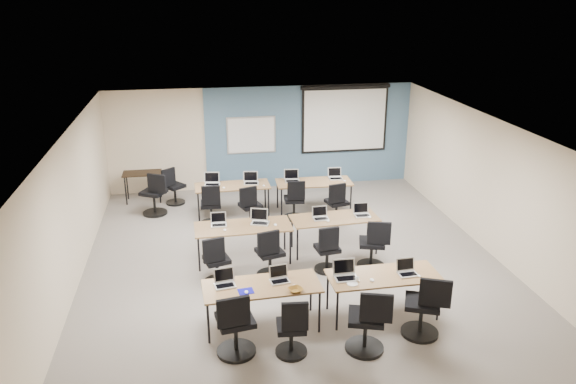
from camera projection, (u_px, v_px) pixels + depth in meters
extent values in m
cube|color=#6B6354|center=(293.00, 260.00, 11.07)|extent=(8.00, 9.00, 0.02)
cube|color=white|center=(293.00, 127.00, 10.15)|extent=(8.00, 9.00, 0.02)
cube|color=beige|center=(262.00, 138.00, 14.78)|extent=(8.00, 0.04, 2.70)
cube|color=beige|center=(363.00, 331.00, 6.45)|extent=(8.00, 0.04, 2.70)
cube|color=beige|center=(72.00, 210.00, 9.97)|extent=(0.04, 9.00, 2.70)
cube|color=beige|center=(489.00, 185.00, 11.25)|extent=(0.04, 9.00, 2.70)
cube|color=#3D5977|center=(309.00, 136.00, 14.95)|extent=(5.50, 0.04, 2.70)
cube|color=silver|center=(251.00, 135.00, 14.63)|extent=(1.28, 0.02, 0.98)
cube|color=white|center=(251.00, 135.00, 14.62)|extent=(1.20, 0.02, 0.90)
cube|color=black|center=(345.00, 119.00, 14.89)|extent=(2.32, 0.03, 1.82)
cube|color=white|center=(345.00, 120.00, 14.90)|extent=(2.20, 0.02, 1.62)
cylinder|color=black|center=(346.00, 87.00, 14.60)|extent=(2.40, 0.10, 0.10)
cube|color=brown|center=(262.00, 286.00, 8.69)|extent=(1.82, 0.76, 0.03)
cylinder|color=black|center=(208.00, 323.00, 8.38)|extent=(0.04, 0.04, 0.70)
cylinder|color=black|center=(319.00, 312.00, 8.65)|extent=(0.04, 0.04, 0.70)
cylinder|color=black|center=(207.00, 301.00, 8.97)|extent=(0.04, 0.04, 0.70)
cylinder|color=black|center=(311.00, 292.00, 9.24)|extent=(0.04, 0.04, 0.70)
cube|color=brown|center=(384.00, 276.00, 9.00)|extent=(1.79, 0.75, 0.03)
cylinder|color=black|center=(337.00, 311.00, 8.70)|extent=(0.04, 0.04, 0.70)
cylinder|color=black|center=(439.00, 301.00, 8.97)|extent=(0.04, 0.04, 0.70)
cylinder|color=black|center=(328.00, 290.00, 9.28)|extent=(0.04, 0.04, 0.70)
cylinder|color=black|center=(423.00, 282.00, 9.55)|extent=(0.04, 0.04, 0.70)
cube|color=#A3582B|center=(243.00, 227.00, 10.86)|extent=(1.87, 0.78, 0.03)
cylinder|color=black|center=(199.00, 255.00, 10.54)|extent=(0.04, 0.04, 0.70)
cylinder|color=black|center=(290.00, 248.00, 10.82)|extent=(0.04, 0.04, 0.70)
cylinder|color=black|center=(198.00, 240.00, 11.14)|extent=(0.04, 0.04, 0.70)
cylinder|color=black|center=(285.00, 234.00, 11.42)|extent=(0.04, 0.04, 0.70)
cube|color=brown|center=(334.00, 218.00, 11.26)|extent=(1.74, 0.73, 0.03)
cylinder|color=black|center=(297.00, 244.00, 10.97)|extent=(0.04, 0.04, 0.70)
cylinder|color=black|center=(377.00, 238.00, 11.23)|extent=(0.04, 0.04, 0.70)
cylinder|color=black|center=(292.00, 232.00, 11.53)|extent=(0.04, 0.04, 0.70)
cylinder|color=black|center=(368.00, 226.00, 11.79)|extent=(0.04, 0.04, 0.70)
cube|color=brown|center=(232.00, 186.00, 13.10)|extent=(1.74, 0.72, 0.03)
cylinder|color=black|center=(199.00, 207.00, 12.81)|extent=(0.04, 0.04, 0.70)
cylinder|color=black|center=(269.00, 203.00, 13.07)|extent=(0.04, 0.04, 0.70)
cylinder|color=black|center=(198.00, 198.00, 13.37)|extent=(0.04, 0.04, 0.70)
cylinder|color=black|center=(265.00, 194.00, 13.63)|extent=(0.04, 0.04, 0.70)
cube|color=brown|center=(314.00, 182.00, 13.34)|extent=(1.79, 0.74, 0.03)
cylinder|color=black|center=(282.00, 203.00, 13.04)|extent=(0.04, 0.04, 0.70)
cylinder|color=black|center=(351.00, 199.00, 13.31)|extent=(0.04, 0.04, 0.70)
cylinder|color=black|center=(277.00, 194.00, 13.62)|extent=(0.04, 0.04, 0.70)
cylinder|color=black|center=(344.00, 190.00, 13.88)|extent=(0.04, 0.04, 0.70)
cube|color=silver|center=(225.00, 286.00, 8.65)|extent=(0.32, 0.23, 0.02)
cube|color=black|center=(225.00, 286.00, 8.63)|extent=(0.27, 0.14, 0.00)
cube|color=silver|center=(224.00, 275.00, 8.73)|extent=(0.32, 0.06, 0.22)
cube|color=black|center=(224.00, 275.00, 8.72)|extent=(0.28, 0.04, 0.18)
ellipsoid|color=white|center=(246.00, 292.00, 8.47)|extent=(0.06, 0.09, 0.03)
cylinder|color=black|center=(236.00, 351.00, 8.27)|extent=(0.58, 0.58, 0.05)
cylinder|color=black|center=(236.00, 337.00, 8.19)|extent=(0.06, 0.06, 0.51)
cube|color=black|center=(235.00, 320.00, 8.09)|extent=(0.51, 0.51, 0.08)
cube|color=black|center=(233.00, 312.00, 7.77)|extent=(0.47, 0.06, 0.44)
cube|color=#AFAFB4|center=(280.00, 281.00, 8.78)|extent=(0.30, 0.22, 0.02)
cube|color=black|center=(280.00, 281.00, 8.76)|extent=(0.26, 0.13, 0.00)
cube|color=#AFAFB4|center=(279.00, 271.00, 8.85)|extent=(0.30, 0.06, 0.21)
cube|color=black|center=(279.00, 271.00, 8.84)|extent=(0.26, 0.04, 0.17)
ellipsoid|color=white|center=(295.00, 286.00, 8.63)|extent=(0.07, 0.11, 0.04)
cylinder|color=black|center=(291.00, 351.00, 8.26)|extent=(0.47, 0.47, 0.05)
cylinder|color=black|center=(291.00, 341.00, 8.20)|extent=(0.06, 0.06, 0.42)
cube|color=black|center=(291.00, 326.00, 8.11)|extent=(0.42, 0.42, 0.08)
cube|color=black|center=(295.00, 317.00, 7.84)|extent=(0.38, 0.06, 0.44)
cube|color=#B0B0B6|center=(346.00, 278.00, 8.87)|extent=(0.36, 0.26, 0.02)
cube|color=black|center=(347.00, 278.00, 8.84)|extent=(0.31, 0.15, 0.00)
cube|color=#B0B0B6|center=(344.00, 266.00, 8.95)|extent=(0.36, 0.07, 0.25)
cube|color=black|center=(344.00, 267.00, 8.94)|extent=(0.32, 0.05, 0.21)
ellipsoid|color=white|center=(372.00, 280.00, 8.81)|extent=(0.09, 0.12, 0.04)
cylinder|color=black|center=(364.00, 348.00, 8.35)|extent=(0.58, 0.58, 0.05)
cylinder|color=black|center=(365.00, 334.00, 8.27)|extent=(0.06, 0.06, 0.51)
cube|color=black|center=(366.00, 317.00, 8.17)|extent=(0.51, 0.51, 0.08)
cube|color=black|center=(376.00, 308.00, 7.88)|extent=(0.47, 0.06, 0.44)
cube|color=silver|center=(408.00, 274.00, 8.99)|extent=(0.31, 0.22, 0.02)
cube|color=black|center=(408.00, 274.00, 8.97)|extent=(0.26, 0.13, 0.00)
cube|color=silver|center=(406.00, 264.00, 9.07)|extent=(0.31, 0.06, 0.21)
cube|color=black|center=(406.00, 264.00, 9.06)|extent=(0.27, 0.04, 0.17)
ellipsoid|color=white|center=(419.00, 276.00, 8.95)|extent=(0.08, 0.10, 0.03)
cylinder|color=black|center=(419.00, 332.00, 8.72)|extent=(0.58, 0.58, 0.05)
cylinder|color=black|center=(421.00, 319.00, 8.64)|extent=(0.06, 0.06, 0.52)
cube|color=black|center=(422.00, 303.00, 8.54)|extent=(0.52, 0.52, 0.08)
cube|color=black|center=(435.00, 293.00, 8.26)|extent=(0.47, 0.06, 0.44)
cube|color=silver|center=(219.00, 225.00, 10.86)|extent=(0.30, 0.22, 0.02)
cube|color=black|center=(219.00, 225.00, 10.84)|extent=(0.26, 0.13, 0.00)
cube|color=silver|center=(218.00, 217.00, 10.93)|extent=(0.30, 0.06, 0.21)
cube|color=black|center=(218.00, 217.00, 10.92)|extent=(0.27, 0.04, 0.17)
ellipsoid|color=white|center=(225.00, 230.00, 10.64)|extent=(0.08, 0.11, 0.03)
cylinder|color=black|center=(218.00, 281.00, 10.23)|extent=(0.49, 0.49, 0.05)
cylinder|color=black|center=(217.00, 272.00, 10.17)|extent=(0.06, 0.06, 0.43)
cube|color=black|center=(217.00, 259.00, 10.08)|extent=(0.43, 0.43, 0.08)
cube|color=black|center=(214.00, 250.00, 9.80)|extent=(0.39, 0.06, 0.44)
cube|color=#B0B0B9|center=(260.00, 223.00, 10.95)|extent=(0.35, 0.25, 0.02)
cube|color=black|center=(260.00, 223.00, 10.93)|extent=(0.29, 0.15, 0.00)
cube|color=#B0B0B9|center=(259.00, 214.00, 11.03)|extent=(0.35, 0.06, 0.24)
cube|color=black|center=(259.00, 214.00, 11.02)|extent=(0.30, 0.05, 0.20)
ellipsoid|color=white|center=(275.00, 225.00, 10.87)|extent=(0.09, 0.11, 0.04)
cylinder|color=black|center=(270.00, 275.00, 10.47)|extent=(0.51, 0.51, 0.05)
cylinder|color=black|center=(270.00, 265.00, 10.41)|extent=(0.06, 0.06, 0.45)
cube|color=black|center=(270.00, 252.00, 10.31)|extent=(0.45, 0.45, 0.08)
cube|color=black|center=(268.00, 243.00, 10.03)|extent=(0.41, 0.06, 0.44)
cube|color=silver|center=(321.00, 219.00, 11.16)|extent=(0.31, 0.22, 0.02)
cube|color=black|center=(321.00, 219.00, 11.13)|extent=(0.26, 0.13, 0.00)
cube|color=silver|center=(320.00, 211.00, 11.23)|extent=(0.31, 0.06, 0.21)
cube|color=black|center=(320.00, 211.00, 11.22)|extent=(0.27, 0.04, 0.17)
ellipsoid|color=white|center=(328.00, 221.00, 11.06)|extent=(0.08, 0.11, 0.04)
cylinder|color=black|center=(327.00, 269.00, 10.69)|extent=(0.47, 0.47, 0.05)
cylinder|color=black|center=(327.00, 260.00, 10.62)|extent=(0.06, 0.06, 0.42)
cube|color=black|center=(327.00, 248.00, 10.54)|extent=(0.42, 0.42, 0.08)
cube|color=black|center=(329.00, 239.00, 10.26)|extent=(0.38, 0.06, 0.44)
cube|color=#B3B3B3|center=(362.00, 216.00, 11.31)|extent=(0.32, 0.23, 0.02)
cube|color=black|center=(363.00, 215.00, 11.29)|extent=(0.27, 0.13, 0.00)
cube|color=#B3B3B3|center=(361.00, 208.00, 11.39)|extent=(0.32, 0.06, 0.22)
cube|color=black|center=(361.00, 208.00, 11.38)|extent=(0.28, 0.04, 0.18)
ellipsoid|color=white|center=(370.00, 217.00, 11.24)|extent=(0.09, 0.11, 0.04)
cylinder|color=black|center=(371.00, 265.00, 10.82)|extent=(0.53, 0.53, 0.05)
cylinder|color=black|center=(371.00, 256.00, 10.75)|extent=(0.06, 0.06, 0.47)
cube|color=black|center=(372.00, 243.00, 10.65)|extent=(0.47, 0.47, 0.08)
cube|color=black|center=(379.00, 233.00, 10.37)|extent=(0.43, 0.06, 0.44)
cube|color=#A9A9B5|center=(212.00, 185.00, 13.10)|extent=(0.36, 0.26, 0.02)
cube|color=black|center=(212.00, 184.00, 13.08)|extent=(0.31, 0.15, 0.00)
cube|color=#A9A9B5|center=(212.00, 177.00, 13.19)|extent=(0.36, 0.07, 0.25)
cube|color=black|center=(212.00, 177.00, 13.18)|extent=(0.32, 0.05, 0.20)
ellipsoid|color=white|center=(224.00, 188.00, 12.89)|extent=(0.09, 0.11, 0.03)
cylinder|color=black|center=(212.00, 223.00, 12.78)|extent=(0.51, 0.51, 0.05)
cylinder|color=black|center=(211.00, 215.00, 12.71)|extent=(0.06, 0.06, 0.45)
cube|color=black|center=(211.00, 204.00, 12.62)|extent=(0.45, 0.45, 0.08)
cube|color=black|center=(211.00, 195.00, 12.33)|extent=(0.41, 0.06, 0.44)
cube|color=#A6A6B0|center=(251.00, 183.00, 13.19)|extent=(0.35, 0.25, 0.02)
cube|color=black|center=(251.00, 183.00, 13.17)|extent=(0.29, 0.15, 0.00)
cube|color=#A6A6B0|center=(251.00, 176.00, 13.27)|extent=(0.35, 0.06, 0.24)
cube|color=black|center=(251.00, 176.00, 13.26)|extent=(0.30, 0.05, 0.20)
ellipsoid|color=white|center=(264.00, 186.00, 13.03)|extent=(0.07, 0.10, 0.03)
cylinder|color=black|center=(251.00, 224.00, 12.72)|extent=(0.50, 0.50, 0.05)
cylinder|color=black|center=(251.00, 216.00, 12.66)|extent=(0.06, 0.06, 0.44)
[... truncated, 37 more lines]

